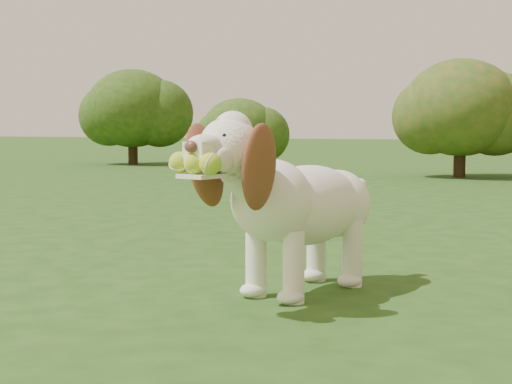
% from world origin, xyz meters
% --- Properties ---
extents(ground, '(80.00, 80.00, 0.00)m').
position_xyz_m(ground, '(0.00, 0.00, 0.00)').
color(ground, '#1E4313').
rests_on(ground, ground).
extents(dog, '(0.64, 1.27, 0.83)m').
position_xyz_m(dog, '(0.35, -0.31, 0.44)').
color(dog, white).
rests_on(dog, ground).
extents(shrub_a, '(1.14, 1.14, 1.19)m').
position_xyz_m(shrub_a, '(-3.60, 7.06, 0.70)').
color(shrub_a, '#382314').
rests_on(shrub_a, ground).
extents(shrub_e, '(1.83, 1.83, 1.89)m').
position_xyz_m(shrub_e, '(-7.21, 9.53, 1.11)').
color(shrub_e, '#382314').
rests_on(shrub_e, ground).
extents(shrub_b, '(1.70, 1.70, 1.76)m').
position_xyz_m(shrub_b, '(-0.54, 8.29, 1.04)').
color(shrub_b, '#382314').
rests_on(shrub_b, ground).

